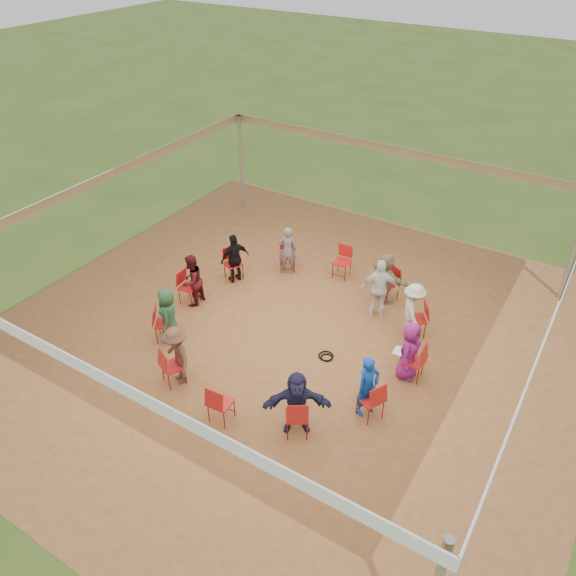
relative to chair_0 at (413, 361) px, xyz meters
The scene contains 28 objects.
ground 2.93m from the chair_0, behind, with size 80.00×80.00×0.00m, color #324A17.
dirt_patch 2.92m from the chair_0, behind, with size 13.00×13.00×0.00m, color brown.
tent 3.47m from the chair_0, behind, with size 10.33×10.33×3.00m.
chair_0 is the anchor object (origin of this frame).
chair_1 1.50m from the chair_0, 108.94° to the left, with size 0.42×0.44×0.90m, color red, non-canonical shape.
chair_2 2.89m from the chair_0, 123.94° to the left, with size 0.42×0.44×0.90m, color red, non-canonical shape.
chair_3 4.09m from the chair_0, 138.94° to the left, with size 0.42×0.44×0.90m, color red, non-canonical shape.
chair_4 5.01m from the chair_0, 153.94° to the left, with size 0.42×0.44×0.90m, color red, non-canonical shape.
chair_5 5.58m from the chair_0, 168.94° to the left, with size 0.42×0.44×0.90m, color red, non-canonical shape.
chair_6 5.78m from the chair_0, behind, with size 0.42×0.44×0.90m, color red, non-canonical shape.
chair_7 5.58m from the chair_0, 161.06° to the right, with size 0.42×0.44×0.90m, color red, non-canonical shape.
chair_8 5.01m from the chair_0, 146.06° to the right, with size 0.42×0.44×0.90m, color red, non-canonical shape.
chair_9 4.09m from the chair_0, 131.06° to the right, with size 0.42×0.44×0.90m, color red, non-canonical shape.
chair_10 2.89m from the chair_0, 116.06° to the right, with size 0.42×0.44×0.90m, color red, non-canonical shape.
chair_11 1.50m from the chair_0, 101.06° to the right, with size 0.42×0.44×0.90m, color red, non-canonical shape.
person_seated_0 0.27m from the chair_0, behind, with size 0.67×0.38×1.37m, color #7F186D.
person_seated_1 1.49m from the chair_0, 113.46° to the left, with size 0.89×0.44×1.37m, color beige.
person_seated_2 2.84m from the chair_0, 126.04° to the left, with size 1.27×0.48×1.37m, color #907E5C.
person_seated_3 4.91m from the chair_0, 154.64° to the left, with size 0.50×0.33×1.37m, color slate.
person_seated_4 5.47m from the chair_0, 169.27° to the left, with size 0.80×0.41×1.37m, color black.
person_seated_5 5.67m from the chair_0, behind, with size 0.67×0.38×1.37m, color #430D14.
person_seated_6 5.47m from the chair_0, 161.38° to the right, with size 0.67×0.38×1.37m, color #234A2D.
person_seated_7 4.91m from the chair_0, 146.76° to the right, with size 0.89×0.44×1.37m, color brown.
person_seated_8 2.84m from the chair_0, 118.16° to the right, with size 1.27×0.48×1.37m, color #1D1F42.
person_seated_9 1.49m from the chair_0, 105.58° to the right, with size 0.50×0.33×1.37m, color #0C3BA2.
standing_person 2.26m from the chair_0, 133.46° to the left, with size 0.90×0.46×1.54m, color silver.
cable_coil 1.93m from the chair_0, 167.35° to the right, with size 0.36×0.36×0.03m.
laptop 0.35m from the chair_0, behind, with size 0.25×0.31×0.20m.
Camera 1 is at (5.33, -8.63, 8.36)m, focal length 35.00 mm.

